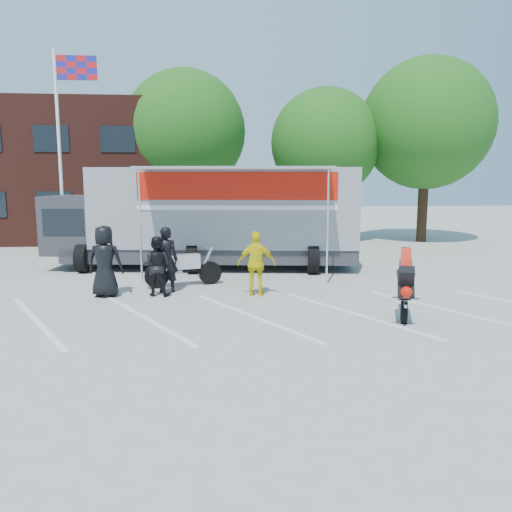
{
  "coord_description": "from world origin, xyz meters",
  "views": [
    {
      "loc": [
        -0.65,
        -10.13,
        3.08
      ],
      "look_at": [
        0.37,
        1.63,
        1.3
      ],
      "focal_mm": 35.0,
      "sensor_mm": 36.0,
      "label": 1
    }
  ],
  "objects": [
    {
      "name": "ground",
      "position": [
        0.0,
        0.0,
        0.0
      ],
      "size": [
        100.0,
        100.0,
        0.0
      ],
      "primitive_type": "plane",
      "color": "#ACACA6",
      "rests_on": "ground"
    },
    {
      "name": "parking_bay_lines",
      "position": [
        0.0,
        1.0,
        0.01
      ],
      "size": [
        18.09,
        13.33,
        0.01
      ],
      "primitive_type": "cube",
      "rotation": [
        0.0,
        0.0,
        0.52
      ],
      "color": "white",
      "rests_on": "ground"
    },
    {
      "name": "office_building",
      "position": [
        -10.0,
        18.0,
        3.5
      ],
      "size": [
        18.0,
        8.0,
        7.0
      ],
      "primitive_type": "cube",
      "color": "#471E17",
      "rests_on": "ground"
    },
    {
      "name": "flagpole",
      "position": [
        -6.24,
        10.0,
        5.05
      ],
      "size": [
        1.61,
        0.12,
        8.0
      ],
      "color": "white",
      "rests_on": "ground"
    },
    {
      "name": "tree_left",
      "position": [
        -2.0,
        16.0,
        5.57
      ],
      "size": [
        6.12,
        6.12,
        8.64
      ],
      "color": "#382314",
      "rests_on": "ground"
    },
    {
      "name": "tree_mid",
      "position": [
        5.0,
        15.0,
        4.94
      ],
      "size": [
        5.44,
        5.44,
        7.68
      ],
      "color": "#382314",
      "rests_on": "ground"
    },
    {
      "name": "tree_right",
      "position": [
        10.0,
        14.5,
        5.88
      ],
      "size": [
        6.46,
        6.46,
        9.12
      ],
      "color": "#382314",
      "rests_on": "ground"
    },
    {
      "name": "transporter_truck",
      "position": [
        -0.71,
        7.55,
        0.0
      ],
      "size": [
        11.63,
        6.62,
        3.52
      ],
      "primitive_type": null,
      "rotation": [
        0.0,
        0.0,
        -0.12
      ],
      "color": "gray",
      "rests_on": "ground"
    },
    {
      "name": "parked_motorcycle",
      "position": [
        -1.53,
        4.46,
        0.0
      ],
      "size": [
        2.46,
        1.4,
        1.22
      ],
      "primitive_type": null,
      "rotation": [
        0.0,
        0.0,
        1.85
      ],
      "color": "silver",
      "rests_on": "ground"
    },
    {
      "name": "stunt_bike_rider",
      "position": [
        3.68,
        0.69,
        0.0
      ],
      "size": [
        1.16,
        1.66,
        1.78
      ],
      "primitive_type": null,
      "rotation": [
        0.0,
        0.0,
        -0.33
      ],
      "color": "black",
      "rests_on": "ground"
    },
    {
      "name": "spectator_leather_a",
      "position": [
        -3.54,
        3.3,
        0.96
      ],
      "size": [
        1.0,
        0.71,
        1.92
      ],
      "primitive_type": "imported",
      "rotation": [
        0.0,
        0.0,
        3.03
      ],
      "color": "black",
      "rests_on": "ground"
    },
    {
      "name": "spectator_leather_b",
      "position": [
        -1.97,
        3.67,
        0.92
      ],
      "size": [
        0.67,
        0.44,
        1.84
      ],
      "primitive_type": "imported",
      "rotation": [
        0.0,
        0.0,
        3.14
      ],
      "color": "black",
      "rests_on": "ground"
    },
    {
      "name": "spectator_leather_c",
      "position": [
        -2.18,
        3.3,
        0.81
      ],
      "size": [
        0.91,
        0.78,
        1.62
      ],
      "primitive_type": "imported",
      "rotation": [
        0.0,
        0.0,
        2.9
      ],
      "color": "black",
      "rests_on": "ground"
    },
    {
      "name": "spectator_hivis",
      "position": [
        0.5,
        3.04,
        0.88
      ],
      "size": [
        1.07,
        0.56,
        1.75
      ],
      "primitive_type": "imported",
      "rotation": [
        0.0,
        0.0,
        3.01
      ],
      "color": "yellow",
      "rests_on": "ground"
    }
  ]
}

